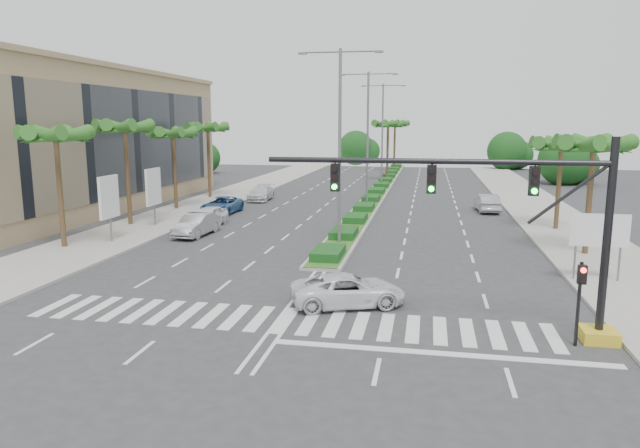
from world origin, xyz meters
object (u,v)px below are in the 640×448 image
Objects in this scene: car_parked_a at (208,216)px; car_crossing at (348,290)px; car_parked_b at (196,225)px; car_parked_c at (222,205)px; car_parked_d at (261,193)px; car_right at (487,203)px.

car_parked_a is 20.96m from car_crossing.
car_parked_b is 0.89× the size of car_parked_c.
car_parked_b is 0.93× the size of car_parked_d.
car_parked_b is 0.95× the size of car_crossing.
car_parked_c is 1.10× the size of car_right.
car_crossing is 29.10m from car_right.
car_parked_b is at bearing -78.61° from car_parked_a.
car_crossing is (12.34, -13.09, -0.08)m from car_parked_b.
car_parked_c is 1.05× the size of car_parked_d.
car_parked_d is at bearing 96.43° from car_parked_b.
car_parked_c is 8.83m from car_parked_d.
car_right is at bearing 14.85° from car_parked_c.
car_parked_a is at bearing -92.22° from car_parked_d.
car_parked_d is at bearing 2.23° from car_crossing.
car_crossing is (14.01, -22.49, -0.05)m from car_parked_c.
car_crossing is at bearing -42.90° from car_parked_b.
car_parked_b is at bearing 22.69° from car_crossing.
car_parked_c reaches higher than car_parked_d.
car_parked_d is 1.05× the size of car_right.
car_parked_c is at bearing -98.80° from car_parked_d.
car_parked_d is 21.70m from car_right.
car_right is (8.26, 27.90, 0.10)m from car_crossing.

